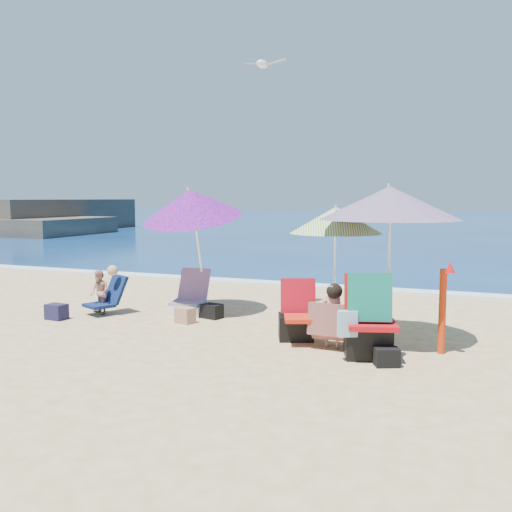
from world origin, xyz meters
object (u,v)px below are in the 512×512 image
at_px(chair_navy, 191,301).
at_px(person_center, 332,317).
at_px(camp_chair_left, 297,322).
at_px(camp_chair_right, 368,327).
at_px(seagull, 263,64).
at_px(umbrella_turquoise, 390,203).
at_px(umbrella_blue, 191,204).
at_px(chair_rainbow, 190,302).
at_px(furled_umbrella, 444,303).
at_px(umbrella_striped, 336,220).
at_px(person_left, 102,292).

relative_size(chair_navy, person_center, 0.86).
xyz_separation_m(camp_chair_left, person_center, (0.56, -0.26, 0.16)).
bearing_deg(person_center, camp_chair_left, 155.32).
distance_m(camp_chair_right, seagull, 4.83).
xyz_separation_m(umbrella_turquoise, umbrella_blue, (-3.37, 0.69, -0.03)).
relative_size(chair_rainbow, camp_chair_left, 0.88).
height_order(chair_navy, chair_rainbow, chair_rainbow).
bearing_deg(chair_rainbow, furled_umbrella, -13.44).
bearing_deg(camp_chair_right, chair_rainbow, 155.76).
relative_size(camp_chair_left, camp_chair_right, 0.79).
relative_size(umbrella_striped, person_left, 2.23).
bearing_deg(furled_umbrella, umbrella_striped, 148.75).
xyz_separation_m(umbrella_turquoise, umbrella_striped, (-0.89, 0.69, -0.27)).
bearing_deg(chair_navy, person_center, -26.44).
height_order(person_left, seagull, seagull).
bearing_deg(camp_chair_left, person_left, 173.47).
relative_size(person_center, person_left, 1.03).
bearing_deg(camp_chair_left, chair_rainbow, 155.97).
relative_size(umbrella_striped, camp_chair_left, 2.19).
distance_m(chair_navy, person_center, 3.21).
xyz_separation_m(camp_chair_left, camp_chair_right, (1.07, -0.49, 0.13)).
height_order(furled_umbrella, chair_rainbow, furled_umbrella).
relative_size(umbrella_turquoise, umbrella_striped, 1.26).
xyz_separation_m(chair_rainbow, person_left, (-1.38, -0.58, 0.18)).
relative_size(umbrella_striped, chair_rainbow, 2.50).
height_order(camp_chair_right, person_center, camp_chair_right).
distance_m(umbrella_turquoise, furled_umbrella, 1.48).
xyz_separation_m(umbrella_striped, umbrella_blue, (-2.48, -0.00, 0.24)).
xyz_separation_m(furled_umbrella, seagull, (-3.04, 1.56, 3.53)).
relative_size(umbrella_blue, chair_navy, 3.08).
height_order(person_center, seagull, seagull).
bearing_deg(umbrella_blue, person_left, -158.02).
xyz_separation_m(umbrella_blue, camp_chair_left, (2.18, -0.99, -1.62)).
xyz_separation_m(chair_rainbow, seagull, (1.11, 0.57, 3.99)).
bearing_deg(camp_chair_right, furled_umbrella, 29.66).
height_order(umbrella_blue, chair_rainbow, umbrella_blue).
xyz_separation_m(umbrella_blue, camp_chair_right, (3.25, -1.48, -1.49)).
relative_size(umbrella_striped, furled_umbrella, 1.56).
bearing_deg(person_center, umbrella_turquoise, 41.51).
xyz_separation_m(umbrella_blue, furled_umbrella, (4.11, -0.99, -1.22)).
distance_m(umbrella_turquoise, umbrella_blue, 3.44).
relative_size(furled_umbrella, chair_rainbow, 1.60).
bearing_deg(seagull, furled_umbrella, -27.13).
xyz_separation_m(camp_chair_right, person_center, (-0.51, 0.23, 0.03)).
xyz_separation_m(camp_chair_right, person_left, (-4.67, 0.90, -0.01)).
xyz_separation_m(chair_navy, camp_chair_left, (2.30, -1.17, 0.07)).
distance_m(umbrella_blue, camp_chair_right, 3.87).
xyz_separation_m(camp_chair_left, person_left, (-3.60, 0.41, 0.13)).
bearing_deg(person_left, seagull, 24.75).
xyz_separation_m(chair_navy, camp_chair_right, (3.37, -1.66, 0.21)).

